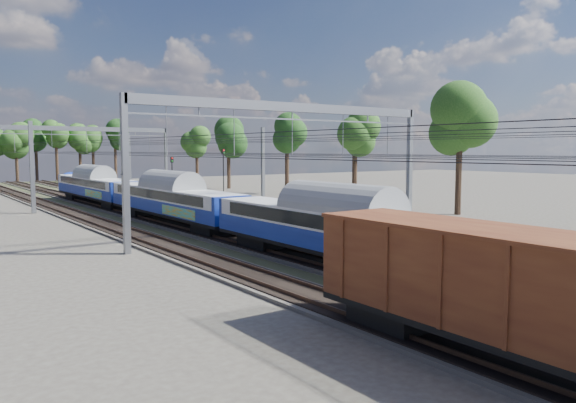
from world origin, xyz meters
TOP-DOWN VIEW (x-y plane):
  - track_bed at (-0.00, 45.00)m, footprint 21.00×130.00m
  - platform at (12.00, 20.00)m, footprint 3.00×70.00m
  - catenary at (0.33, 52.69)m, footprint 25.65×130.00m
  - tree_belt at (5.28, 96.94)m, footprint 39.48×101.21m
  - emu_train at (-4.50, 39.41)m, footprint 2.83×59.89m
  - freight_boxcar at (-9.00, 6.92)m, footprint 2.89×13.93m
  - worker at (4.18, 75.75)m, footprint 0.52×0.66m
  - signal_near at (3.24, 57.12)m, footprint 0.31×0.29m
  - signal_far at (13.11, 63.34)m, footprint 0.39×0.36m

SIDE VIEW (x-z plane):
  - track_bed at x=0.00m, z-range -0.07..0.27m
  - platform at x=12.00m, z-range 0.00..0.30m
  - worker at x=4.18m, z-range 0.00..1.60m
  - freight_boxcar at x=-9.00m, z-range 0.39..3.99m
  - emu_train at x=-4.50m, z-range 0.37..4.50m
  - signal_near at x=3.24m, z-range 0.67..5.75m
  - signal_far at x=13.11m, z-range 0.79..6.75m
  - catenary at x=0.33m, z-range 1.90..10.90m
  - tree_belt at x=5.28m, z-range 2.01..13.69m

